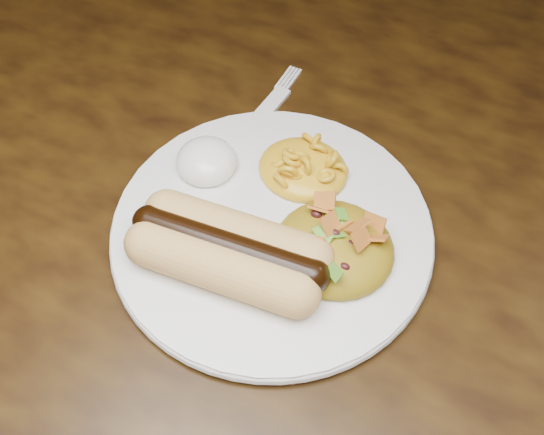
% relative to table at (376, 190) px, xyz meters
% --- Properties ---
extents(floor, '(4.00, 4.00, 0.00)m').
position_rel_table_xyz_m(floor, '(0.00, 0.00, -0.66)').
color(floor, '#453619').
rests_on(floor, ground).
extents(table, '(1.60, 0.90, 0.75)m').
position_rel_table_xyz_m(table, '(0.00, 0.00, 0.00)').
color(table, '#362208').
rests_on(table, floor).
extents(plate, '(0.31, 0.31, 0.01)m').
position_rel_table_xyz_m(plate, '(-0.04, -0.16, 0.10)').
color(plate, white).
rests_on(plate, table).
extents(hotdog, '(0.13, 0.08, 0.04)m').
position_rel_table_xyz_m(hotdog, '(-0.05, -0.20, 0.13)').
color(hotdog, '#E2CD68').
rests_on(hotdog, plate).
extents(mac_and_cheese, '(0.09, 0.08, 0.03)m').
position_rel_table_xyz_m(mac_and_cheese, '(-0.04, -0.09, 0.12)').
color(mac_and_cheese, yellow).
rests_on(mac_and_cheese, plate).
extents(sour_cream, '(0.06, 0.06, 0.03)m').
position_rel_table_xyz_m(sour_cream, '(-0.12, -0.13, 0.12)').
color(sour_cream, white).
rests_on(sour_cream, plate).
extents(taco_salad, '(0.09, 0.09, 0.04)m').
position_rel_table_xyz_m(taco_salad, '(0.01, -0.16, 0.12)').
color(taco_salad, orange).
rests_on(taco_salad, plate).
extents(fork, '(0.03, 0.13, 0.00)m').
position_rel_table_xyz_m(fork, '(-0.11, -0.05, 0.09)').
color(fork, white).
rests_on(fork, table).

